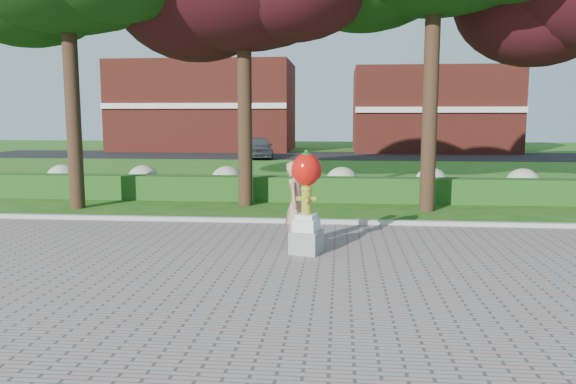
% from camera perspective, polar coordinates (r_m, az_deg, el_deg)
% --- Properties ---
extents(ground, '(100.00, 100.00, 0.00)m').
position_cam_1_polar(ground, '(11.55, 0.55, -6.19)').
color(ground, '#1F5715').
rests_on(ground, ground).
extents(walkway, '(40.00, 14.00, 0.04)m').
position_cam_1_polar(walkway, '(7.74, -1.97, -13.17)').
color(walkway, gray).
rests_on(walkway, ground).
extents(curb, '(40.00, 0.18, 0.15)m').
position_cam_1_polar(curb, '(14.46, 1.54, -3.04)').
color(curb, '#ADADA5').
rests_on(curb, ground).
extents(lawn_hedge, '(24.00, 0.70, 0.80)m').
position_cam_1_polar(lawn_hedge, '(18.35, 2.36, 0.30)').
color(lawn_hedge, '#184D16').
rests_on(lawn_hedge, ground).
extents(hydrangea_row, '(20.10, 1.10, 0.99)m').
position_cam_1_polar(hydrangea_row, '(19.31, 4.21, 1.10)').
color(hydrangea_row, '#A1A880').
rests_on(hydrangea_row, ground).
extents(street, '(50.00, 8.00, 0.02)m').
position_cam_1_polar(street, '(39.28, 3.94, 3.70)').
color(street, black).
rests_on(street, ground).
extents(building_left, '(14.00, 8.00, 7.00)m').
position_cam_1_polar(building_left, '(46.48, -8.39, 8.57)').
color(building_left, maroon).
rests_on(building_left, ground).
extents(building_right, '(12.00, 8.00, 6.40)m').
position_cam_1_polar(building_right, '(45.73, 14.34, 8.06)').
color(building_right, maroon).
rests_on(building_right, ground).
extents(hydrant_sculpture, '(0.69, 0.69, 2.07)m').
position_cam_1_polar(hydrant_sculpture, '(11.17, 1.88, -0.72)').
color(hydrant_sculpture, gray).
rests_on(hydrant_sculpture, walkway).
extents(woman, '(0.55, 0.73, 1.81)m').
position_cam_1_polar(woman, '(11.71, 0.85, -1.28)').
color(woman, tan).
rests_on(woman, walkway).
extents(parked_car, '(2.44, 4.40, 1.41)m').
position_cam_1_polar(parked_car, '(36.83, -2.97, 4.56)').
color(parked_car, '#42434A').
rests_on(parked_car, street).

